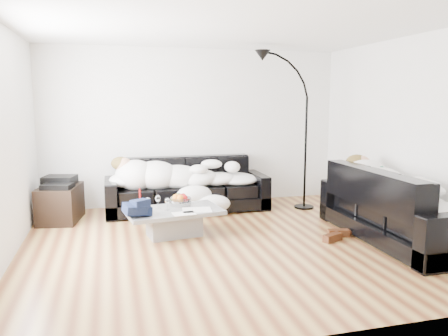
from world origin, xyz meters
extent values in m
plane|color=brown|center=(0.00, 0.00, 0.00)|extent=(5.00, 5.00, 0.00)
cube|color=silver|center=(0.00, 2.25, 1.30)|extent=(5.00, 0.02, 2.60)
cube|color=silver|center=(-2.50, 0.00, 1.30)|extent=(0.02, 4.50, 2.60)
cube|color=silver|center=(2.50, 0.00, 1.30)|extent=(0.02, 4.50, 2.60)
plane|color=white|center=(0.00, 0.00, 2.60)|extent=(5.00, 5.00, 0.00)
cube|color=black|center=(-0.23, 1.76, 0.42)|extent=(2.55, 0.88, 0.83)
cube|color=black|center=(2.08, -0.38, 0.46)|extent=(0.96, 2.25, 0.91)
ellipsoid|color=#0C5A3F|center=(2.02, 0.32, 0.72)|extent=(0.42, 0.38, 0.20)
cube|color=#939699|center=(-0.62, 0.49, 0.18)|extent=(1.30, 0.88, 0.35)
cylinder|color=white|center=(-0.50, 0.68, 0.44)|extent=(0.33, 0.33, 0.17)
cylinder|color=white|center=(-0.82, 0.60, 0.44)|extent=(0.09, 0.09, 0.17)
cylinder|color=white|center=(-0.95, 0.54, 0.43)|extent=(0.09, 0.09, 0.16)
cylinder|color=white|center=(-0.71, 0.48, 0.43)|extent=(0.07, 0.07, 0.16)
cylinder|color=maroon|center=(-1.04, 0.69, 0.48)|extent=(0.05, 0.05, 0.26)
cylinder|color=maroon|center=(-1.03, 0.73, 0.46)|extent=(0.05, 0.05, 0.22)
cube|color=silver|center=(-0.34, 0.36, 0.36)|extent=(0.40, 0.32, 0.01)
cube|color=silver|center=(-0.54, 0.23, 0.36)|extent=(0.29, 0.22, 0.01)
cube|color=black|center=(-2.13, 1.61, 0.26)|extent=(0.65, 0.84, 0.52)
cube|color=black|center=(-2.13, 1.61, 0.59)|extent=(0.51, 0.44, 0.13)
camera|label=1|loc=(-1.40, -5.01, 1.77)|focal=35.00mm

